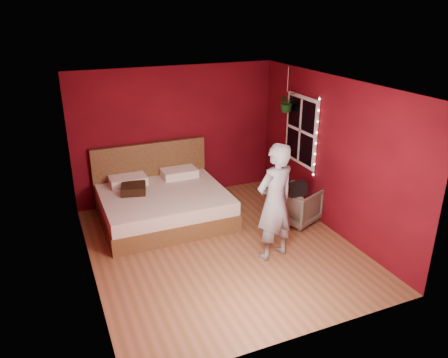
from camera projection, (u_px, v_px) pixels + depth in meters
The scene contains 10 objects.
floor at pixel (221, 247), 7.05m from camera, with size 4.50×4.50×0.00m, color brown.
room_walls at pixel (221, 148), 6.42m from camera, with size 4.04×4.54×2.62m.
window at pixel (301, 130), 7.97m from camera, with size 0.05×0.97×1.27m.
fairy_lights at pixel (316, 138), 7.51m from camera, with size 0.04×0.04×1.45m.
bed at pixel (163, 202), 7.89m from camera, with size 2.19×1.86×1.21m.
person at pixel (275, 202), 6.46m from camera, with size 0.67×0.44×1.83m, color slate.
armchair at pixel (297, 205), 7.76m from camera, with size 0.68×0.70×0.64m, color #615D4D.
handbag at pixel (297, 189), 7.34m from camera, with size 0.32×0.16×0.23m, color black.
throw_pillow at pixel (134, 189), 7.68m from camera, with size 0.41×0.41×0.15m, color black.
hanging_plant at pixel (287, 102), 8.05m from camera, with size 0.40×0.36×0.82m.
Camera 1 is at (-2.37, -5.65, 3.64)m, focal length 35.00 mm.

